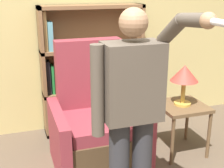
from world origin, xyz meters
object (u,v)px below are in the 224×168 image
Objects in this scene: bookcase at (86,70)px; armchair at (96,128)px; side_table at (182,112)px; table_lamp at (184,75)px; person_standing at (132,110)px.

bookcase is 1.24× the size of armchair.
table_lamp reaches higher than side_table.
person_standing is at bearing -138.21° from side_table.
armchair is at bearing 91.73° from person_standing.
bookcase is 1.21m from table_lamp.
armchair is 2.89× the size of table_lamp.
side_table is at bearing -5.00° from armchair.
side_table is at bearing -47.67° from bookcase.
armchair reaches higher than table_lamp.
armchair is 0.93m from side_table.
armchair is 1.05m from table_lamp.
armchair is 0.76× the size of person_standing.
bookcase is 0.90m from armchair.
person_standing reaches higher than armchair.
person_standing reaches higher than table_lamp.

